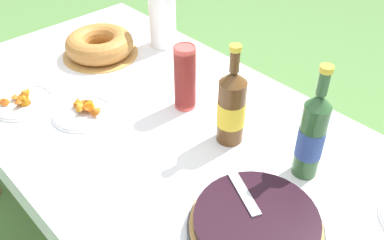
{
  "coord_description": "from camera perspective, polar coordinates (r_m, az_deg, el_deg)",
  "views": [
    {
      "loc": [
        0.81,
        -0.67,
        1.56
      ],
      "look_at": [
        0.05,
        0.03,
        0.76
      ],
      "focal_mm": 40.0,
      "sensor_mm": 36.0,
      "label": 1
    }
  ],
  "objects": [
    {
      "name": "tablecloth",
      "position": [
        1.37,
        -2.5,
        -1.97
      ],
      "size": [
        1.9,
        0.94,
        0.1
      ],
      "color": "white",
      "rests_on": "garden_table"
    },
    {
      "name": "berry_tart",
      "position": [
        1.08,
        8.49,
        -13.62
      ],
      "size": [
        0.34,
        0.34,
        0.06
      ],
      "color": "#38383D",
      "rests_on": "tablecloth"
    },
    {
      "name": "snack_plate_right",
      "position": [
        1.58,
        -21.7,
        2.36
      ],
      "size": [
        0.21,
        0.21,
        0.06
      ],
      "color": "white",
      "rests_on": "tablecloth"
    },
    {
      "name": "snack_plate_far",
      "position": [
        1.47,
        -14.28,
        1.21
      ],
      "size": [
        0.2,
        0.2,
        0.06
      ],
      "color": "white",
      "rests_on": "tablecloth"
    },
    {
      "name": "paper_towel_roll",
      "position": [
        1.79,
        -3.97,
        13.54
      ],
      "size": [
        0.11,
        0.11,
        0.25
      ],
      "color": "white",
      "rests_on": "tablecloth"
    },
    {
      "name": "cider_bottle_green",
      "position": [
        1.18,
        15.67,
        -2.0
      ],
      "size": [
        0.07,
        0.07,
        0.35
      ],
      "color": "#2D562D",
      "rests_on": "tablecloth"
    },
    {
      "name": "bundt_cake",
      "position": [
        1.78,
        -12.23,
        9.78
      ],
      "size": [
        0.3,
        0.3,
        0.09
      ],
      "color": "tan",
      "rests_on": "tablecloth"
    },
    {
      "name": "serving_knife",
      "position": [
        1.03,
        9.39,
        -13.59
      ],
      "size": [
        0.35,
        0.17,
        0.01
      ],
      "rotation": [
        0.0,
        0.0,
        2.72
      ],
      "color": "silver",
      "rests_on": "berry_tart"
    },
    {
      "name": "cup_stack",
      "position": [
        1.4,
        -0.95,
        5.65
      ],
      "size": [
        0.07,
        0.07,
        0.23
      ],
      "color": "#E04C47",
      "rests_on": "tablecloth"
    },
    {
      "name": "cider_bottle_amber",
      "position": [
        1.26,
        5.29,
        1.72
      ],
      "size": [
        0.08,
        0.08,
        0.32
      ],
      "color": "brown",
      "rests_on": "tablecloth"
    },
    {
      "name": "garden_table",
      "position": [
        1.4,
        -2.44,
        -3.48
      ],
      "size": [
        1.89,
        0.93,
        0.69
      ],
      "color": "#A87A47",
      "rests_on": "ground_plane"
    }
  ]
}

